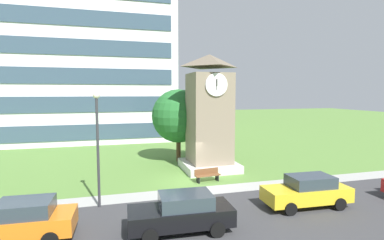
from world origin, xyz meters
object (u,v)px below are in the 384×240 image
object	(u,v)px
parked_car_orange	(21,221)
parked_car_yellow	(307,191)
parked_car_black	(182,212)
street_lamp	(98,137)
park_bench	(207,175)
clock_tower	(209,119)
tree_by_building	(178,116)

from	to	relation	value
parked_car_orange	parked_car_yellow	bearing A→B (deg)	0.05
parked_car_orange	parked_car_black	world-z (taller)	same
parked_car_orange	parked_car_black	size ratio (longest dim) A/B	0.94
street_lamp	parked_car_yellow	bearing A→B (deg)	-15.44
park_bench	street_lamp	bearing A→B (deg)	-158.45
parked_car_black	clock_tower	bearing A→B (deg)	64.75
street_lamp	parked_car_orange	xyz separation A→B (m)	(-2.98, -2.98, -2.94)
parked_car_black	parked_car_orange	bearing A→B (deg)	171.91
clock_tower	tree_by_building	bearing A→B (deg)	116.14
clock_tower	street_lamp	world-z (taller)	clock_tower
park_bench	parked_car_orange	bearing A→B (deg)	-150.10
tree_by_building	park_bench	bearing A→B (deg)	-85.43
park_bench	parked_car_orange	world-z (taller)	parked_car_orange
park_bench	tree_by_building	distance (m)	7.50
parked_car_black	street_lamp	bearing A→B (deg)	132.62
clock_tower	park_bench	distance (m)	4.85
park_bench	parked_car_yellow	xyz separation A→B (m)	(3.72, -5.75, 0.40)
clock_tower	parked_car_yellow	xyz separation A→B (m)	(2.54, -8.84, -3.15)
clock_tower	parked_car_yellow	size ratio (longest dim) A/B	1.94
park_bench	street_lamp	xyz separation A→B (m)	(-7.04, -2.78, 3.34)
park_bench	parked_car_yellow	distance (m)	6.86
park_bench	parked_car_yellow	world-z (taller)	parked_car_yellow
tree_by_building	parked_car_yellow	world-z (taller)	tree_by_building
street_lamp	parked_car_orange	distance (m)	5.14
clock_tower	parked_car_yellow	world-z (taller)	clock_tower
clock_tower	parked_car_yellow	bearing A→B (deg)	-73.99
parked_car_orange	parked_car_yellow	xyz separation A→B (m)	(13.73, 0.01, 0.00)
tree_by_building	parked_car_orange	bearing A→B (deg)	-127.62
park_bench	parked_car_black	xyz separation A→B (m)	(-3.43, -6.70, 0.40)
parked_car_black	parked_car_yellow	bearing A→B (deg)	7.55
park_bench	tree_by_building	world-z (taller)	tree_by_building
clock_tower	park_bench	size ratio (longest dim) A/B	4.93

